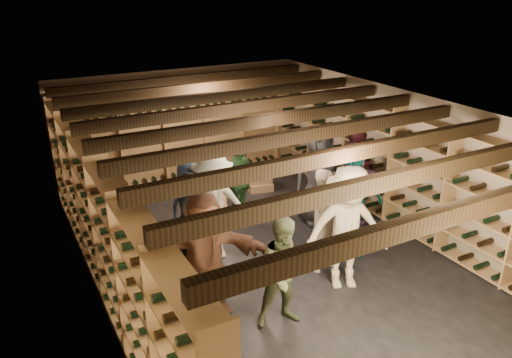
{
  "coord_description": "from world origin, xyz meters",
  "views": [
    {
      "loc": [
        -3.6,
        -6.19,
        4.24
      ],
      "look_at": [
        -0.15,
        0.2,
        1.27
      ],
      "focal_mm": 35.0,
      "sensor_mm": 36.0,
      "label": 1
    }
  ],
  "objects_px": {
    "person_4": "(350,203)",
    "person_7": "(325,220)",
    "crate_loose": "(240,216)",
    "crate_stack_right": "(260,179)",
    "person_5": "(205,255)",
    "crate_stack_left": "(212,198)",
    "person_10": "(239,182)",
    "person_3": "(347,229)",
    "person_1": "(194,225)",
    "person_12": "(319,175)",
    "person_2": "(286,273)",
    "person_8": "(357,172)",
    "person_9": "(213,206)",
    "person_6": "(190,205)",
    "person_11": "(352,185)"
  },
  "relations": [
    {
      "from": "person_5",
      "to": "person_10",
      "type": "distance_m",
      "value": 2.73
    },
    {
      "from": "crate_stack_left",
      "to": "crate_loose",
      "type": "distance_m",
      "value": 0.61
    },
    {
      "from": "crate_stack_left",
      "to": "person_8",
      "type": "relative_size",
      "value": 0.51
    },
    {
      "from": "person_1",
      "to": "person_3",
      "type": "xyz_separation_m",
      "value": [
        1.78,
        -1.33,
        0.11
      ]
    },
    {
      "from": "person_12",
      "to": "person_2",
      "type": "bearing_deg",
      "value": -119.73
    },
    {
      "from": "person_6",
      "to": "person_12",
      "type": "height_order",
      "value": "person_12"
    },
    {
      "from": "person_4",
      "to": "person_7",
      "type": "distance_m",
      "value": 0.64
    },
    {
      "from": "person_2",
      "to": "person_7",
      "type": "height_order",
      "value": "person_7"
    },
    {
      "from": "person_2",
      "to": "person_12",
      "type": "distance_m",
      "value": 3.02
    },
    {
      "from": "person_3",
      "to": "person_7",
      "type": "height_order",
      "value": "person_3"
    },
    {
      "from": "crate_loose",
      "to": "person_2",
      "type": "relative_size",
      "value": 0.33
    },
    {
      "from": "person_12",
      "to": "person_5",
      "type": "bearing_deg",
      "value": -139.03
    },
    {
      "from": "person_3",
      "to": "person_12",
      "type": "height_order",
      "value": "person_3"
    },
    {
      "from": "crate_stack_left",
      "to": "person_12",
      "type": "xyz_separation_m",
      "value": [
        1.65,
        -1.01,
        0.5
      ]
    },
    {
      "from": "person_5",
      "to": "person_8",
      "type": "bearing_deg",
      "value": 36.15
    },
    {
      "from": "crate_stack_left",
      "to": "person_10",
      "type": "distance_m",
      "value": 0.62
    },
    {
      "from": "crate_stack_right",
      "to": "person_12",
      "type": "height_order",
      "value": "person_12"
    },
    {
      "from": "person_2",
      "to": "person_3",
      "type": "distance_m",
      "value": 1.26
    },
    {
      "from": "person_1",
      "to": "person_10",
      "type": "relative_size",
      "value": 1.07
    },
    {
      "from": "crate_loose",
      "to": "crate_stack_right",
      "type": "bearing_deg",
      "value": 46.11
    },
    {
      "from": "person_4",
      "to": "person_12",
      "type": "bearing_deg",
      "value": 98.16
    },
    {
      "from": "person_3",
      "to": "person_8",
      "type": "distance_m",
      "value": 2.51
    },
    {
      "from": "person_4",
      "to": "person_7",
      "type": "bearing_deg",
      "value": -145.77
    },
    {
      "from": "person_7",
      "to": "person_8",
      "type": "height_order",
      "value": "person_8"
    },
    {
      "from": "person_3",
      "to": "person_9",
      "type": "xyz_separation_m",
      "value": [
        -1.33,
        1.65,
        -0.04
      ]
    },
    {
      "from": "person_8",
      "to": "person_11",
      "type": "relative_size",
      "value": 1.07
    },
    {
      "from": "crate_stack_left",
      "to": "person_4",
      "type": "bearing_deg",
      "value": -56.79
    },
    {
      "from": "person_8",
      "to": "person_9",
      "type": "xyz_separation_m",
      "value": [
        -3.02,
        -0.21,
        0.05
      ]
    },
    {
      "from": "person_10",
      "to": "person_5",
      "type": "bearing_deg",
      "value": -148.72
    },
    {
      "from": "crate_stack_right",
      "to": "person_1",
      "type": "relative_size",
      "value": 0.34
    },
    {
      "from": "person_5",
      "to": "crate_stack_left",
      "type": "bearing_deg",
      "value": 79.14
    },
    {
      "from": "crate_stack_right",
      "to": "person_3",
      "type": "distance_m",
      "value": 3.78
    },
    {
      "from": "person_9",
      "to": "person_3",
      "type": "bearing_deg",
      "value": -40.41
    },
    {
      "from": "crate_stack_right",
      "to": "person_6",
      "type": "xyz_separation_m",
      "value": [
        -2.13,
        -1.5,
        0.49
      ]
    },
    {
      "from": "person_4",
      "to": "person_10",
      "type": "relative_size",
      "value": 1.17
    },
    {
      "from": "crate_loose",
      "to": "person_10",
      "type": "relative_size",
      "value": 0.32
    },
    {
      "from": "person_5",
      "to": "person_12",
      "type": "height_order",
      "value": "person_12"
    },
    {
      "from": "person_1",
      "to": "person_8",
      "type": "relative_size",
      "value": 0.98
    },
    {
      "from": "crate_stack_right",
      "to": "crate_loose",
      "type": "relative_size",
      "value": 1.13
    },
    {
      "from": "person_5",
      "to": "person_7",
      "type": "xyz_separation_m",
      "value": [
        2.02,
        0.15,
        -0.06
      ]
    },
    {
      "from": "person_8",
      "to": "crate_stack_left",
      "type": "bearing_deg",
      "value": 151.75
    },
    {
      "from": "person_1",
      "to": "person_8",
      "type": "distance_m",
      "value": 3.5
    },
    {
      "from": "crate_stack_right",
      "to": "person_7",
      "type": "height_order",
      "value": "person_7"
    },
    {
      "from": "person_2",
      "to": "person_10",
      "type": "bearing_deg",
      "value": 86.49
    },
    {
      "from": "person_10",
      "to": "person_12",
      "type": "relative_size",
      "value": 0.84
    },
    {
      "from": "crate_loose",
      "to": "person_1",
      "type": "distance_m",
      "value": 2.04
    },
    {
      "from": "crate_stack_right",
      "to": "person_4",
      "type": "height_order",
      "value": "person_4"
    },
    {
      "from": "crate_loose",
      "to": "person_8",
      "type": "bearing_deg",
      "value": -20.3
    },
    {
      "from": "person_6",
      "to": "person_12",
      "type": "relative_size",
      "value": 0.81
    },
    {
      "from": "crate_stack_right",
      "to": "person_6",
      "type": "relative_size",
      "value": 0.38
    }
  ]
}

